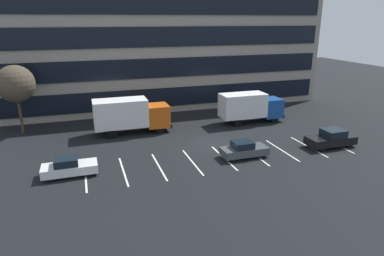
# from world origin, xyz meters

# --- Properties ---
(ground_plane) EXTENTS (120.00, 120.00, 0.00)m
(ground_plane) POSITION_xyz_m (0.00, 0.00, 0.00)
(ground_plane) COLOR black
(office_building) EXTENTS (41.27, 11.69, 14.40)m
(office_building) POSITION_xyz_m (0.00, 17.95, 7.20)
(office_building) COLOR gray
(office_building) RESTS_ON ground_plane
(lot_markings) EXTENTS (22.54, 5.40, 0.01)m
(lot_markings) POSITION_xyz_m (0.00, -3.48, 0.00)
(lot_markings) COLOR silver
(lot_markings) RESTS_ON ground_plane
(box_truck_blue) EXTENTS (7.24, 2.40, 3.36)m
(box_truck_blue) POSITION_xyz_m (6.83, 5.14, 1.89)
(box_truck_blue) COLOR #194799
(box_truck_blue) RESTS_ON ground_plane
(box_truck_orange) EXTENTS (7.66, 2.54, 3.55)m
(box_truck_orange) POSITION_xyz_m (-6.43, 5.60, 2.00)
(box_truck_orange) COLOR #D85914
(box_truck_orange) RESTS_ON ground_plane
(sedan_black) EXTENTS (4.49, 1.88, 1.61)m
(sedan_black) POSITION_xyz_m (10.36, -4.04, 0.76)
(sedan_black) COLOR black
(sedan_black) RESTS_ON ground_plane
(sedan_white) EXTENTS (3.99, 1.67, 1.43)m
(sedan_white) POSITION_xyz_m (-12.31, -2.95, 0.68)
(sedan_white) COLOR white
(sedan_white) RESTS_ON ground_plane
(sedan_charcoal) EXTENTS (3.94, 1.65, 1.41)m
(sedan_charcoal) POSITION_xyz_m (1.66, -3.82, 0.67)
(sedan_charcoal) COLOR #474C51
(sedan_charcoal) RESTS_ON ground_plane
(bare_tree) EXTENTS (3.69, 3.69, 6.93)m
(bare_tree) POSITION_xyz_m (-17.00, 9.07, 5.06)
(bare_tree) COLOR #473323
(bare_tree) RESTS_ON ground_plane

